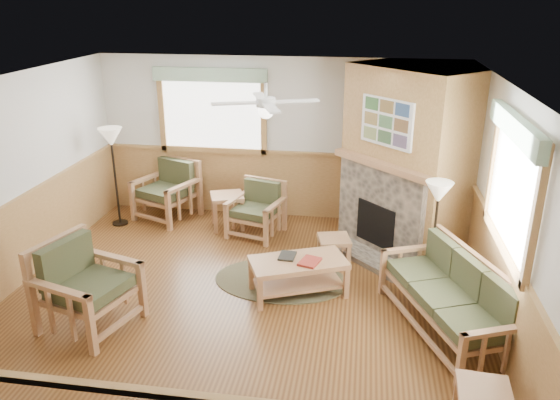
# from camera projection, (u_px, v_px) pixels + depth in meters

# --- Properties ---
(floor) EXTENTS (6.00, 6.00, 0.01)m
(floor) POSITION_uv_depth(u_px,v_px,m) (240.00, 304.00, 6.82)
(floor) COLOR brown
(floor) RESTS_ON ground
(ceiling) EXTENTS (6.00, 6.00, 0.01)m
(ceiling) POSITION_uv_depth(u_px,v_px,m) (233.00, 86.00, 5.85)
(ceiling) COLOR white
(ceiling) RESTS_ON floor
(wall_back) EXTENTS (6.00, 0.02, 2.70)m
(wall_back) POSITION_uv_depth(u_px,v_px,m) (278.00, 139.00, 9.10)
(wall_back) COLOR silver
(wall_back) RESTS_ON floor
(wall_front) EXTENTS (6.00, 0.02, 2.70)m
(wall_front) POSITION_uv_depth(u_px,v_px,m) (132.00, 367.00, 3.56)
(wall_front) COLOR silver
(wall_front) RESTS_ON floor
(wall_left) EXTENTS (0.02, 6.00, 2.70)m
(wall_left) POSITION_uv_depth(u_px,v_px,m) (1.00, 190.00, 6.77)
(wall_left) COLOR silver
(wall_left) RESTS_ON floor
(wall_right) EXTENTS (0.02, 6.00, 2.70)m
(wall_right) POSITION_uv_depth(u_px,v_px,m) (507.00, 219.00, 5.90)
(wall_right) COLOR silver
(wall_right) RESTS_ON floor
(wainscot) EXTENTS (6.00, 6.00, 1.10)m
(wainscot) POSITION_uv_depth(u_px,v_px,m) (239.00, 265.00, 6.62)
(wainscot) COLOR #A67944
(wainscot) RESTS_ON floor
(fireplace) EXTENTS (3.11, 3.11, 2.70)m
(fireplace) POSITION_uv_depth(u_px,v_px,m) (406.00, 161.00, 7.93)
(fireplace) COLOR #A67944
(fireplace) RESTS_ON floor
(window_back) EXTENTS (1.90, 0.16, 1.50)m
(window_back) POSITION_uv_depth(u_px,v_px,m) (210.00, 66.00, 8.81)
(window_back) COLOR white
(window_back) RESTS_ON wall_back
(window_right) EXTENTS (0.16, 1.90, 1.50)m
(window_right) POSITION_uv_depth(u_px,v_px,m) (525.00, 115.00, 5.30)
(window_right) COLOR white
(window_right) RESTS_ON wall_right
(ceiling_fan) EXTENTS (1.59, 1.59, 0.36)m
(ceiling_fan) POSITION_uv_depth(u_px,v_px,m) (266.00, 86.00, 6.10)
(ceiling_fan) COLOR white
(ceiling_fan) RESTS_ON ceiling
(sofa) EXTENTS (2.08, 1.47, 0.88)m
(sofa) POSITION_uv_depth(u_px,v_px,m) (447.00, 296.00, 6.14)
(sofa) COLOR #A6754D
(sofa) RESTS_ON floor
(armchair_back_left) EXTENTS (1.14, 1.14, 0.98)m
(armchair_back_left) POSITION_uv_depth(u_px,v_px,m) (166.00, 191.00, 9.26)
(armchair_back_left) COLOR #A6754D
(armchair_back_left) RESTS_ON floor
(armchair_back_right) EXTENTS (0.93, 0.93, 0.85)m
(armchair_back_right) POSITION_uv_depth(u_px,v_px,m) (256.00, 210.00, 8.63)
(armchair_back_right) COLOR #A6754D
(armchair_back_right) RESTS_ON floor
(armchair_left) EXTENTS (1.14, 1.14, 1.03)m
(armchair_left) POSITION_uv_depth(u_px,v_px,m) (88.00, 286.00, 6.21)
(armchair_left) COLOR #A6754D
(armchair_left) RESTS_ON floor
(coffee_table) EXTENTS (1.34, 1.03, 0.48)m
(coffee_table) POSITION_uv_depth(u_px,v_px,m) (298.00, 277.00, 6.96)
(coffee_table) COLOR #A6754D
(coffee_table) RESTS_ON floor
(end_table_chairs) EXTENTS (0.65, 0.64, 0.57)m
(end_table_chairs) POSITION_uv_depth(u_px,v_px,m) (228.00, 211.00, 8.94)
(end_table_chairs) COLOR #A6754D
(end_table_chairs) RESTS_ON floor
(footstool) EXTENTS (0.52, 0.52, 0.38)m
(footstool) POSITION_uv_depth(u_px,v_px,m) (334.00, 249.00, 7.83)
(footstool) COLOR #A6754D
(footstool) RESTS_ON floor
(braided_rug) EXTENTS (2.37, 2.37, 0.01)m
(braided_rug) POSITION_uv_depth(u_px,v_px,m) (281.00, 280.00, 7.37)
(braided_rug) COLOR #4E4930
(braided_rug) RESTS_ON floor
(floor_lamp_left) EXTENTS (0.41, 0.41, 1.65)m
(floor_lamp_left) POSITION_uv_depth(u_px,v_px,m) (115.00, 177.00, 8.88)
(floor_lamp_left) COLOR black
(floor_lamp_left) RESTS_ON floor
(floor_lamp_right) EXTENTS (0.44, 0.44, 1.49)m
(floor_lamp_right) POSITION_uv_depth(u_px,v_px,m) (434.00, 237.00, 6.91)
(floor_lamp_right) COLOR black
(floor_lamp_right) RESTS_ON floor
(book_red) EXTENTS (0.30, 0.35, 0.03)m
(book_red) POSITION_uv_depth(u_px,v_px,m) (310.00, 261.00, 6.80)
(book_red) COLOR maroon
(book_red) RESTS_ON coffee_table
(book_dark) EXTENTS (0.22, 0.28, 0.02)m
(book_dark) POSITION_uv_depth(u_px,v_px,m) (287.00, 255.00, 6.96)
(book_dark) COLOR black
(book_dark) RESTS_ON coffee_table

